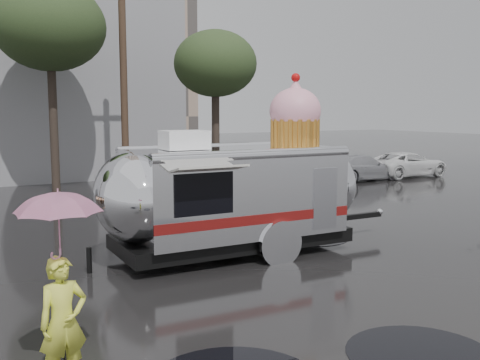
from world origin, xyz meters
TOP-DOWN VIEW (x-y plane):
  - ground at (0.00, 0.00)m, footprint 120.00×120.00m
  - utility_pole at (2.50, 14.00)m, footprint 1.60×0.28m
  - tree_mid at (0.00, 15.00)m, footprint 4.20×4.20m
  - tree_right at (6.00, 13.00)m, footprint 3.36×3.36m
  - parked_cars at (11.78, 12.00)m, footprint 13.20×1.90m
  - airstream_trailer at (1.51, 3.52)m, footprint 7.79×3.02m
  - person_left at (-3.36, -0.87)m, footprint 0.61×0.45m
  - umbrella_pink at (-3.36, -0.87)m, footprint 1.22×1.22m

SIDE VIEW (x-z plane):
  - ground at x=0.00m, z-range 0.00..0.00m
  - parked_cars at x=11.78m, z-range -0.03..1.47m
  - person_left at x=-3.36m, z-range 0.00..1.58m
  - airstream_trailer at x=1.51m, z-range -0.63..3.57m
  - umbrella_pink at x=-3.36m, z-range 0.77..3.15m
  - utility_pole at x=2.50m, z-range 0.12..9.12m
  - tree_right at x=6.00m, z-range 1.85..8.27m
  - tree_mid at x=0.00m, z-range 2.33..10.35m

